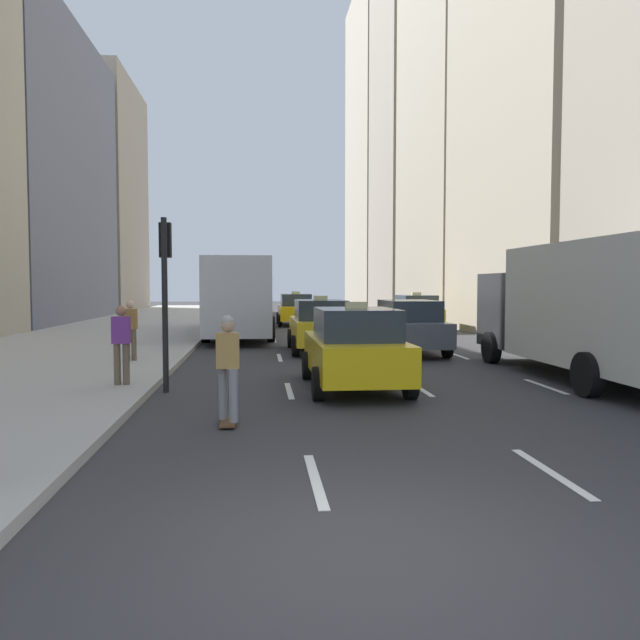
{
  "coord_description": "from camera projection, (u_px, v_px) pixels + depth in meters",
  "views": [
    {
      "loc": [
        -0.83,
        -4.96,
        2.22
      ],
      "look_at": [
        0.66,
        10.15,
        1.37
      ],
      "focal_mm": 35.0,
      "sensor_mm": 36.0,
      "label": 1
    }
  ],
  "objects": [
    {
      "name": "pedestrian_mid_block",
      "position": [
        121.0,
        341.0,
        12.92
      ],
      "size": [
        0.36,
        0.22,
        1.65
      ],
      "color": "brown",
      "rests_on": "sidewalk_left"
    },
    {
      "name": "taxi_lead",
      "position": [
        354.0,
        348.0,
        13.29
      ],
      "size": [
        2.02,
        4.4,
        1.87
      ],
      "color": "yellow",
      "rests_on": "ground"
    },
    {
      "name": "traffic_light_pole",
      "position": [
        165.0,
        276.0,
        12.86
      ],
      "size": [
        0.24,
        0.42,
        3.6
      ],
      "color": "black",
      "rests_on": "ground"
    },
    {
      "name": "taxi_third",
      "position": [
        320.0,
        325.0,
        20.7
      ],
      "size": [
        2.02,
        4.4,
        1.87
      ],
      "color": "yellow",
      "rests_on": "ground"
    },
    {
      "name": "lane_markings",
      "position": [
        335.0,
        334.0,
        28.24
      ],
      "size": [
        5.72,
        56.0,
        0.01
      ],
      "color": "white",
      "rests_on": "ground"
    },
    {
      "name": "city_bus",
      "position": [
        241.0,
        295.0,
        27.3
      ],
      "size": [
        2.8,
        11.61,
        3.25
      ],
      "color": "silver",
      "rests_on": "ground"
    },
    {
      "name": "pedestrian_far_walking",
      "position": [
        130.0,
        327.0,
        17.06
      ],
      "size": [
        0.36,
        0.22,
        1.65
      ],
      "color": "brown",
      "rests_on": "sidewalk_left"
    },
    {
      "name": "taxi_fourth",
      "position": [
        296.0,
        309.0,
        34.29
      ],
      "size": [
        2.02,
        4.4,
        1.87
      ],
      "color": "yellow",
      "rests_on": "ground"
    },
    {
      "name": "building_row_right",
      "position": [
        468.0,
        49.0,
        37.95
      ],
      "size": [
        6.0,
        65.57,
        37.74
      ],
      "color": "gray",
      "rests_on": "ground"
    },
    {
      "name": "sidewalk_left",
      "position": [
        135.0,
        328.0,
        31.27
      ],
      "size": [
        8.0,
        66.0,
        0.15
      ],
      "primitive_type": "cube",
      "color": "#ADAAA3",
      "rests_on": "ground"
    },
    {
      "name": "ground_plane",
      "position": [
        361.0,
        555.0,
        5.14
      ],
      "size": [
        160.0,
        160.0,
        0.0
      ],
      "primitive_type": "plane",
      "color": "#333335"
    },
    {
      "name": "taxi_second",
      "position": [
        415.0,
        312.0,
        30.47
      ],
      "size": [
        2.02,
        4.4,
        1.87
      ],
      "color": "yellow",
      "rests_on": "ground"
    },
    {
      "name": "skateboarder",
      "position": [
        228.0,
        365.0,
        9.86
      ],
      "size": [
        0.36,
        0.8,
        1.75
      ],
      "color": "brown",
      "rests_on": "ground"
    },
    {
      "name": "box_truck",
      "position": [
        587.0,
        307.0,
        14.51
      ],
      "size": [
        2.58,
        8.4,
        3.15
      ],
      "color": "#262628",
      "rests_on": "ground"
    },
    {
      "name": "sedan_black_near",
      "position": [
        407.0,
        326.0,
        20.32
      ],
      "size": [
        2.02,
        4.84,
        1.73
      ],
      "color": "#565B66",
      "rests_on": "ground"
    }
  ]
}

